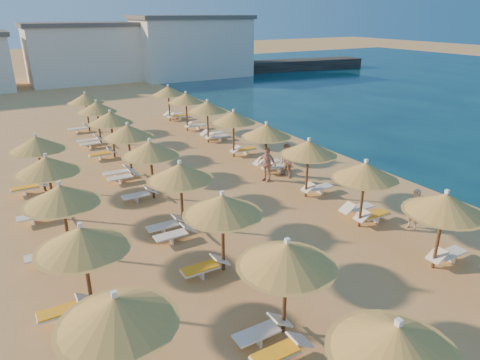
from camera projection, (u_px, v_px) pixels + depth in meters
ground at (280, 246)px, 16.71m from camera, size 220.00×220.00×0.00m
jetty at (272, 66)px, 65.64m from camera, size 30.27×8.05×1.50m
hotel_blocks at (91, 53)px, 53.93m from camera, size 45.59×11.38×8.10m
parasol_row_east at (309, 149)px, 20.23m from camera, size 2.73×39.12×3.02m
parasol_row_west at (180, 173)px, 17.19m from camera, size 2.73×39.12×3.02m
parasol_row_inland at (71, 215)px, 13.62m from camera, size 2.73×20.93×3.02m
loungers at (228, 213)px, 18.66m from camera, size 14.16×37.83×0.66m
beachgoer_c at (267, 164)px, 22.84m from camera, size 0.88×1.19×1.88m
beachgoer_a at (414, 210)px, 17.69m from camera, size 0.44×0.66×1.78m
beachgoer_b at (287, 161)px, 23.30m from camera, size 0.92×1.07×1.89m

